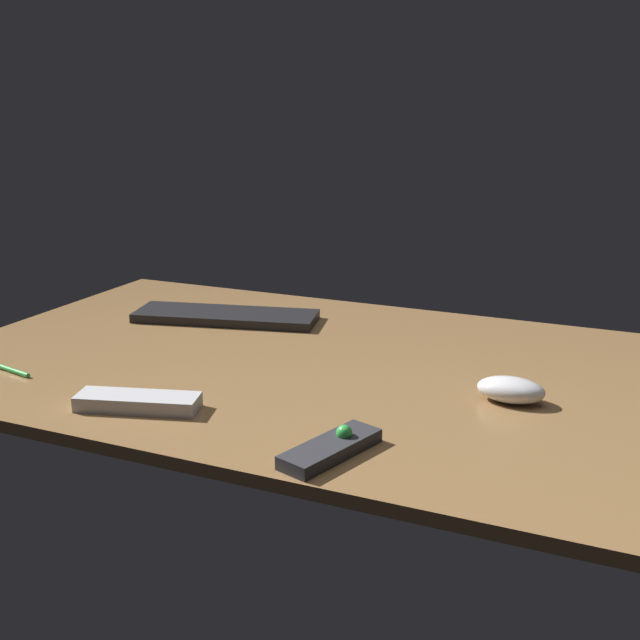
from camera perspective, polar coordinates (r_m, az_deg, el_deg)
The scene contains 6 objects.
desk at distance 138.15cm, azimuth 0.45°, elevation -3.63°, with size 140.00×84.00×2.00cm, color olive.
keyboard at distance 165.27cm, azimuth -6.91°, elevation 0.29°, with size 38.25×11.64×1.86cm, color black.
computer_mouse at distance 124.19cm, azimuth 13.80°, elevation -4.98°, with size 10.46×6.27×3.92cm, color silver.
media_remote at distance 103.91cm, azimuth 0.85°, elevation -9.33°, with size 9.70×16.53×3.36cm.
tv_remote at distance 121.28cm, azimuth -13.19°, elevation -5.87°, with size 18.62×5.51×2.31cm, color #B7B7BC.
pen at distance 145.48cm, azimuth -22.15°, elevation -3.25°, with size 0.81×0.81×13.84cm, color green.
Camera 1 is at (51.02, -119.60, 47.66)cm, focal length 43.69 mm.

